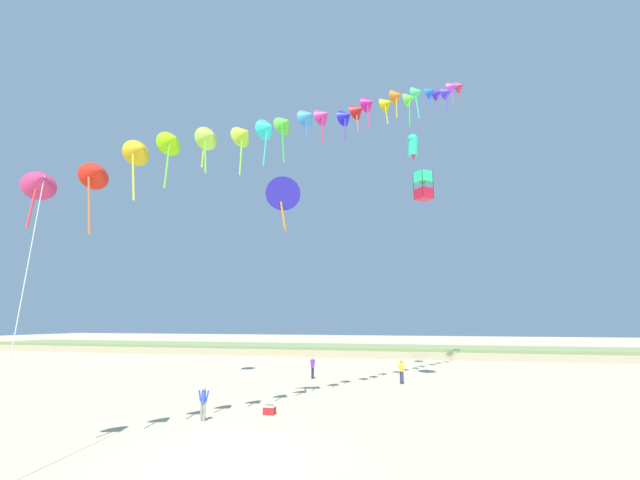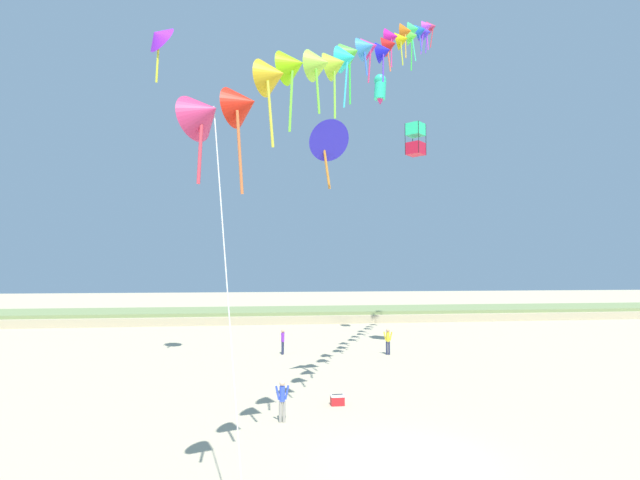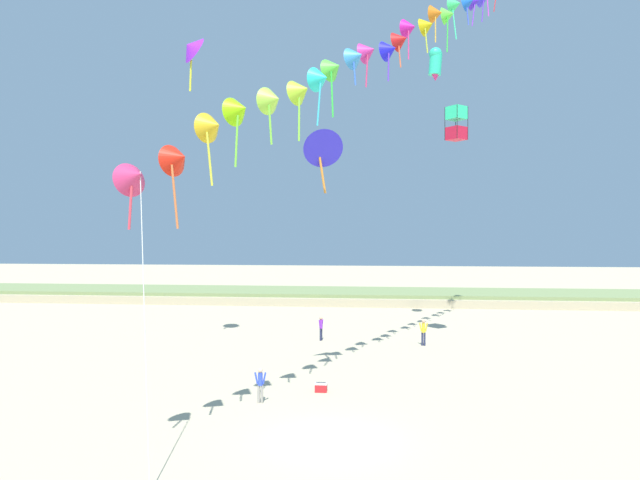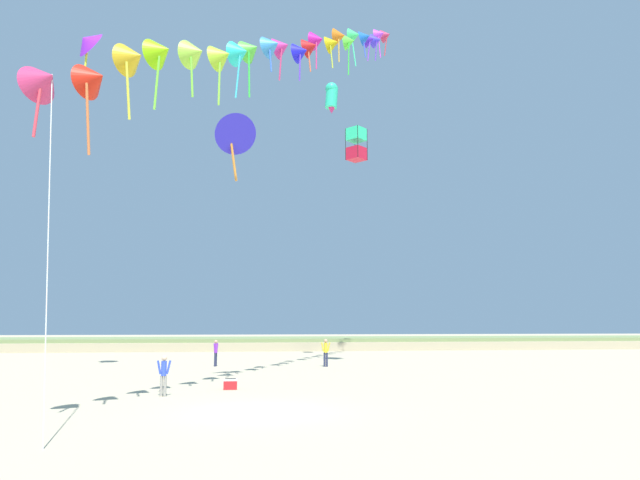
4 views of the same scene
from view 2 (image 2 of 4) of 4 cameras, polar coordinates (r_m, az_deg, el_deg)
The scene contains 11 objects.
ground_plane at distance 16.54m, azimuth 10.26°, elevation -23.49°, with size 240.00×240.00×0.00m, color #C1B28E.
dune_ridge at distance 59.09m, azimuth -3.55°, elevation -8.46°, with size 120.00×11.66×1.21m.
person_near_left at distance 19.62m, azimuth -4.34°, elevation -17.58°, with size 0.54×0.21×1.55m.
person_near_right at distance 34.59m, azimuth -4.28°, elevation -11.33°, with size 0.31×0.57×1.68m.
person_mid_center at distance 34.70m, azimuth 7.76°, elevation -11.21°, with size 0.60×0.28×1.75m.
kite_banner_string at distance 29.32m, azimuth 7.49°, elevation 21.36°, with size 17.75×30.30×27.06m.
large_kite_low_lead at distance 32.31m, azimuth -18.02°, elevation 21.25°, with size 2.31×2.33×3.68m.
large_kite_mid_trail at distance 36.31m, azimuth 10.87°, elevation 11.23°, with size 1.53×1.53×2.23m.
large_kite_high_solo at distance 24.10m, azimuth 0.75°, elevation 11.49°, with size 2.39×2.08×3.44m.
large_kite_outer_drift at distance 43.70m, azimuth 6.89°, elevation 16.83°, with size 1.40×1.34×2.60m.
beach_cooler at distance 22.09m, azimuth 2.00°, elevation -17.81°, with size 0.58×0.41×0.46m.
Camera 2 is at (-4.88, -14.75, 5.65)m, focal length 28.00 mm.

